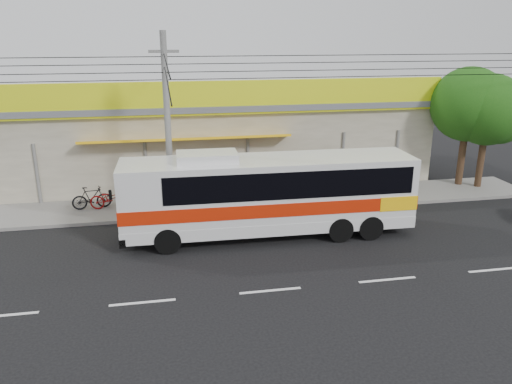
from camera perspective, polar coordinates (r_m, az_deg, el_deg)
ground at (r=18.44m, az=-0.01°, el=-7.51°), size 120.00×120.00×0.00m
sidewalk at (r=23.90m, az=-2.65°, el=-1.27°), size 30.00×3.20×0.15m
lane_markings at (r=16.26m, az=1.65°, el=-11.22°), size 50.00×0.12×0.01m
storefront_building at (r=28.64m, az=-4.30°, el=6.53°), size 22.60×9.20×5.70m
coach_bus at (r=19.76m, az=1.96°, el=0.17°), size 11.55×2.65×3.55m
motorbike_red at (r=23.67m, az=-16.22°, el=-0.70°), size 1.98×0.87×1.01m
motorbike_dark at (r=23.97m, az=-18.27°, el=-0.62°), size 1.81×0.79×1.05m
utility_pole at (r=20.62m, az=-10.41°, el=13.87°), size 34.00×14.00×7.96m
tree_near at (r=27.96m, az=25.22°, el=8.24°), size 3.60×3.60×5.97m
tree_far at (r=27.97m, az=23.35°, el=8.91°), size 3.78×3.78×6.27m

